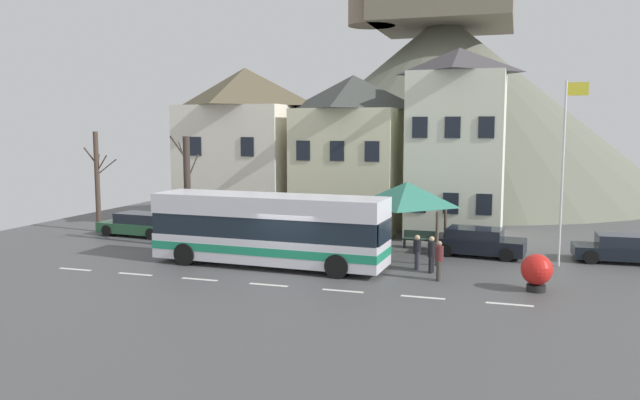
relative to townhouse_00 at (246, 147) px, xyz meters
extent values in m
cube|color=#4B4B4C|center=(7.32, -12.46, -4.92)|extent=(40.00, 60.00, 0.06)
cube|color=silver|center=(-1.68, -14.30, -4.89)|extent=(1.60, 0.20, 0.01)
cube|color=silver|center=(1.32, -14.30, -4.89)|extent=(1.60, 0.20, 0.01)
cube|color=silver|center=(4.32, -14.30, -4.89)|extent=(1.60, 0.20, 0.01)
cube|color=silver|center=(7.32, -14.30, -4.89)|extent=(1.60, 0.20, 0.01)
cube|color=silver|center=(10.32, -14.30, -4.89)|extent=(1.60, 0.20, 0.01)
cube|color=silver|center=(13.32, -14.30, -4.89)|extent=(1.60, 0.20, 0.01)
cube|color=silver|center=(16.32, -14.30, -4.89)|extent=(1.60, 0.20, 0.01)
cube|color=silver|center=(0.00, 0.00, -1.18)|extent=(6.68, 6.92, 7.42)
pyramid|color=brown|center=(0.00, 0.00, 3.71)|extent=(6.68, 6.92, 2.37)
cube|color=black|center=(-1.67, -3.49, -3.12)|extent=(0.80, 0.06, 1.10)
cube|color=black|center=(1.67, -3.49, -3.12)|extent=(0.80, 0.06, 1.10)
cube|color=black|center=(-1.67, -3.49, 0.11)|extent=(0.80, 0.06, 1.10)
cube|color=black|center=(1.67, -3.49, 0.11)|extent=(0.80, 0.06, 1.10)
cube|color=beige|center=(6.99, -0.03, -1.31)|extent=(5.86, 6.87, 7.16)
pyramid|color=#373A38|center=(6.99, -0.03, 3.27)|extent=(5.86, 6.87, 2.01)
cube|color=black|center=(5.04, -3.49, -3.18)|extent=(0.80, 0.06, 1.10)
cube|color=black|center=(6.99, -3.49, -3.18)|extent=(0.80, 0.06, 1.10)
cube|color=black|center=(8.95, -3.49, -3.18)|extent=(0.80, 0.06, 1.10)
cube|color=black|center=(5.04, -3.49, -0.07)|extent=(0.80, 0.06, 1.10)
cube|color=black|center=(6.99, -3.49, -0.07)|extent=(0.80, 0.06, 1.10)
cube|color=black|center=(8.95, -3.49, -0.07)|extent=(0.80, 0.06, 1.10)
cube|color=silver|center=(13.17, -0.63, -0.37)|extent=(5.04, 5.65, 9.05)
pyramid|color=#413C40|center=(13.17, -0.63, 4.86)|extent=(5.04, 5.65, 1.40)
cube|color=black|center=(11.49, -3.49, -2.73)|extent=(0.80, 0.06, 1.10)
cube|color=black|center=(13.17, -3.49, -2.73)|extent=(0.80, 0.06, 1.10)
cube|color=black|center=(14.85, -3.49, -2.73)|extent=(0.80, 0.06, 1.10)
cube|color=black|center=(11.49, -3.49, 1.21)|extent=(0.80, 0.06, 1.10)
cube|color=black|center=(13.17, -3.49, 1.21)|extent=(0.80, 0.06, 1.10)
cube|color=black|center=(14.85, -3.49, 1.21)|extent=(0.80, 0.06, 1.10)
cone|color=#646757|center=(9.60, 22.83, 3.33)|extent=(39.93, 39.93, 16.44)
cube|color=silver|center=(6.06, -11.16, -4.09)|extent=(10.56, 2.90, 1.11)
cube|color=#1E8C60|center=(6.06, -11.16, -4.03)|extent=(10.58, 2.92, 0.36)
cube|color=#19232D|center=(6.06, -11.16, -3.07)|extent=(10.46, 2.86, 0.93)
cube|color=silver|center=(6.06, -11.16, -2.17)|extent=(10.56, 2.90, 0.87)
cube|color=#19232D|center=(11.31, -11.39, -3.07)|extent=(0.15, 2.05, 0.89)
cylinder|color=black|center=(9.67, -10.15, -4.39)|extent=(1.01, 0.32, 1.00)
cylinder|color=black|center=(9.56, -12.48, -4.39)|extent=(1.01, 0.32, 1.00)
cylinder|color=black|center=(2.56, -9.83, -4.39)|extent=(1.01, 0.32, 1.00)
cylinder|color=black|center=(2.45, -12.17, -4.39)|extent=(1.01, 0.32, 1.00)
cylinder|color=#473D33|center=(9.83, -5.55, -3.69)|extent=(0.14, 0.14, 2.40)
cylinder|color=#473D33|center=(13.13, -5.55, -3.69)|extent=(0.14, 0.14, 2.40)
cylinder|color=#473D33|center=(9.83, -8.85, -3.69)|extent=(0.14, 0.14, 2.40)
cylinder|color=#473D33|center=(13.13, -8.85, -3.69)|extent=(0.14, 0.14, 2.40)
pyramid|color=#307A65|center=(11.48, -7.20, -1.92)|extent=(3.60, 3.60, 1.15)
cube|color=black|center=(14.80, -6.06, -4.37)|extent=(4.38, 2.34, 0.68)
cube|color=#1E232D|center=(14.59, -6.04, -3.81)|extent=(2.68, 1.93, 0.46)
cylinder|color=black|center=(16.28, -5.30, -4.57)|extent=(0.66, 0.27, 0.64)
cylinder|color=black|center=(16.08, -7.11, -4.57)|extent=(0.66, 0.27, 0.64)
cylinder|color=black|center=(13.52, -5.01, -4.57)|extent=(0.66, 0.27, 0.64)
cylinder|color=black|center=(13.33, -6.81, -4.57)|extent=(0.66, 0.27, 0.64)
cube|color=#295938|center=(-3.93, -6.10, -4.43)|extent=(4.69, 2.17, 0.57)
cube|color=#1E232D|center=(-3.70, -6.12, -3.86)|extent=(2.85, 1.80, 0.56)
cylinder|color=black|center=(-5.50, -6.84, -4.57)|extent=(0.65, 0.25, 0.64)
cylinder|color=black|center=(-5.36, -5.12, -4.57)|extent=(0.65, 0.25, 0.64)
cylinder|color=black|center=(-2.50, -7.08, -4.57)|extent=(0.65, 0.25, 0.64)
cylinder|color=black|center=(-2.36, -5.37, -4.57)|extent=(0.65, 0.25, 0.64)
cube|color=black|center=(21.02, -5.62, -4.43)|extent=(4.12, 1.86, 0.56)
cube|color=#1E232D|center=(21.22, -5.62, -3.89)|extent=(2.49, 1.60, 0.53)
cylinder|color=black|center=(19.71, -6.49, -4.57)|extent=(0.65, 0.22, 0.64)
cylinder|color=black|center=(19.65, -4.85, -4.57)|extent=(0.65, 0.22, 0.64)
cylinder|color=black|center=(13.07, -10.43, -4.53)|extent=(0.17, 0.17, 0.72)
cylinder|color=black|center=(13.11, -10.23, -4.53)|extent=(0.17, 0.17, 0.72)
cylinder|color=black|center=(13.09, -10.33, -3.89)|extent=(0.33, 0.33, 0.65)
sphere|color=tan|center=(13.09, -10.33, -3.45)|extent=(0.23, 0.23, 0.23)
cylinder|color=#2D2D38|center=(12.45, -9.95, -4.51)|extent=(0.17, 0.17, 0.77)
cylinder|color=#2D2D38|center=(12.38, -9.75, -4.51)|extent=(0.17, 0.17, 0.77)
cylinder|color=black|center=(12.41, -9.85, -3.90)|extent=(0.34, 0.34, 0.55)
sphere|color=tan|center=(12.41, -9.85, -3.50)|extent=(0.23, 0.23, 0.23)
cylinder|color=#38332D|center=(13.55, -11.71, -4.48)|extent=(0.18, 0.18, 0.83)
cylinder|color=#38332D|center=(13.55, -11.49, -4.48)|extent=(0.18, 0.18, 0.83)
cylinder|color=#512323|center=(13.55, -11.60, -3.80)|extent=(0.35, 0.35, 0.61)
sphere|color=#9E7A60|center=(13.55, -11.60, -3.39)|extent=(0.21, 0.21, 0.21)
cube|color=#33473D|center=(11.77, -5.05, -4.44)|extent=(1.61, 0.45, 0.08)
cube|color=#33473D|center=(11.77, -4.82, -4.22)|extent=(1.61, 0.06, 0.40)
cube|color=#2D2D33|center=(11.04, -5.05, -4.67)|extent=(0.08, 0.36, 0.45)
cube|color=#2D2D33|center=(12.49, -5.05, -4.67)|extent=(0.08, 0.36, 0.45)
cylinder|color=silver|center=(18.30, -7.35, -0.85)|extent=(0.10, 0.10, 8.08)
cube|color=yellow|center=(18.75, -7.35, 2.84)|extent=(0.90, 0.03, 0.56)
cylinder|color=black|center=(17.24, -12.18, -4.77)|extent=(0.70, 0.70, 0.25)
sphere|color=red|center=(17.24, -12.18, -4.06)|extent=(1.17, 1.17, 1.17)
cylinder|color=#47382D|center=(-7.00, -5.53, -1.96)|extent=(0.29, 0.29, 5.86)
cylinder|color=#47382D|center=(-6.35, -5.48, -1.08)|extent=(1.33, 0.17, 0.98)
cylinder|color=#47382D|center=(-7.20, -5.13, -0.99)|extent=(0.50, 0.91, 1.25)
cylinder|color=#47382D|center=(-7.34, -5.62, -0.44)|extent=(0.78, 0.28, 1.01)
cylinder|color=#47382D|center=(-6.62, -5.56, -0.89)|extent=(0.82, 0.14, 1.03)
cylinder|color=#382D28|center=(0.55, -8.44, -2.06)|extent=(0.35, 0.35, 5.66)
cylinder|color=#382D28|center=(0.33, -8.82, 0.20)|extent=(0.55, 0.86, 1.21)
cylinder|color=#382D28|center=(0.67, -8.06, -0.83)|extent=(0.32, 0.85, 1.34)
cylinder|color=#382D28|center=(0.35, -8.18, -0.80)|extent=(0.51, 0.61, 0.66)
cylinder|color=#382D28|center=(0.17, -8.14, -0.13)|extent=(0.84, 0.68, 1.17)
camera|label=1|loc=(16.40, -36.51, 1.21)|focal=35.27mm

